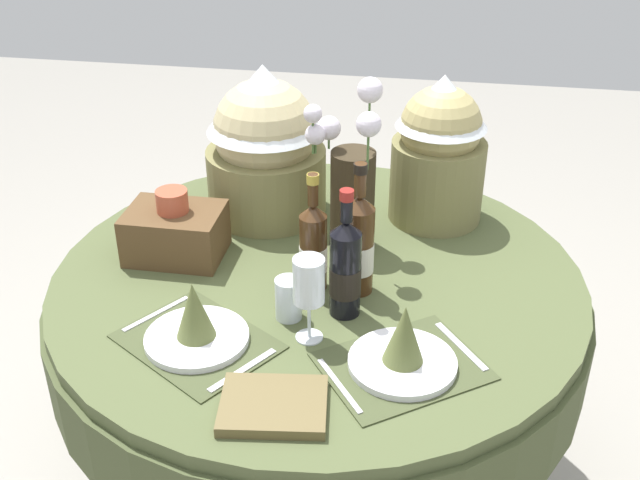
% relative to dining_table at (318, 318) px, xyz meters
% --- Properties ---
extents(dining_table, '(1.42, 1.42, 0.78)m').
position_rel_dining_table_xyz_m(dining_table, '(0.00, 0.00, 0.00)').
color(dining_table, '#4C5633').
rests_on(dining_table, ground).
extents(place_setting_left, '(0.43, 0.40, 0.16)m').
position_rel_dining_table_xyz_m(place_setting_left, '(-0.22, -0.34, 0.19)').
color(place_setting_left, '#41492B').
rests_on(place_setting_left, dining_table).
extents(place_setting_right, '(0.43, 0.41, 0.16)m').
position_rel_dining_table_xyz_m(place_setting_right, '(0.25, -0.35, 0.19)').
color(place_setting_right, '#41492B').
rests_on(place_setting_right, dining_table).
extents(flower_vase, '(0.21, 0.20, 0.47)m').
position_rel_dining_table_xyz_m(flower_vase, '(0.06, 0.16, 0.34)').
color(flower_vase, '#332819').
rests_on(flower_vase, dining_table).
extents(wine_bottle_left, '(0.08, 0.08, 0.35)m').
position_rel_dining_table_xyz_m(wine_bottle_left, '(0.11, -0.06, 0.28)').
color(wine_bottle_left, '#422814').
rests_on(wine_bottle_left, dining_table).
extents(wine_bottle_right, '(0.08, 0.08, 0.33)m').
position_rel_dining_table_xyz_m(wine_bottle_right, '(0.09, -0.16, 0.27)').
color(wine_bottle_right, black).
rests_on(wine_bottle_right, dining_table).
extents(wine_bottle_rear, '(0.07, 0.07, 0.32)m').
position_rel_dining_table_xyz_m(wine_bottle_rear, '(0.00, -0.07, 0.26)').
color(wine_bottle_rear, '#422814').
rests_on(wine_bottle_rear, dining_table).
extents(wine_glass_right, '(0.07, 0.07, 0.21)m').
position_rel_dining_table_xyz_m(wine_glass_right, '(0.03, -0.28, 0.30)').
color(wine_glass_right, silver).
rests_on(wine_glass_right, dining_table).
extents(tumbler_near_left, '(0.06, 0.06, 0.11)m').
position_rel_dining_table_xyz_m(tumbler_near_left, '(-0.03, -0.21, 0.20)').
color(tumbler_near_left, silver).
rests_on(tumbler_near_left, dining_table).
extents(book_on_table, '(0.24, 0.20, 0.02)m').
position_rel_dining_table_xyz_m(book_on_table, '(0.00, -0.53, 0.16)').
color(book_on_table, brown).
rests_on(book_on_table, dining_table).
extents(gift_tub_back_left, '(0.35, 0.35, 0.45)m').
position_rel_dining_table_xyz_m(gift_tub_back_left, '(-0.21, 0.32, 0.38)').
color(gift_tub_back_left, olive).
rests_on(gift_tub_back_left, dining_table).
extents(gift_tub_back_right, '(0.27, 0.27, 0.43)m').
position_rel_dining_table_xyz_m(gift_tub_back_right, '(0.29, 0.37, 0.38)').
color(gift_tub_back_right, olive).
rests_on(gift_tub_back_right, dining_table).
extents(woven_basket_side_left, '(0.25, 0.19, 0.19)m').
position_rel_dining_table_xyz_m(woven_basket_side_left, '(-0.39, 0.03, 0.22)').
color(woven_basket_side_left, brown).
rests_on(woven_basket_side_left, dining_table).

